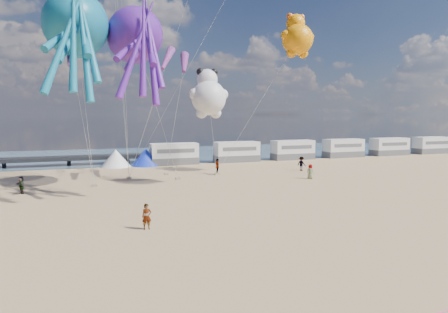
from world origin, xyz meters
TOP-DOWN VIEW (x-y plane):
  - ground at (0.00, 0.00)m, footprint 120.00×120.00m
  - water at (0.00, 55.00)m, footprint 120.00×120.00m
  - motorhome_0 at (6.00, 40.00)m, footprint 6.60×2.50m
  - motorhome_1 at (15.50, 40.00)m, footprint 6.60×2.50m
  - motorhome_2 at (25.00, 40.00)m, footprint 6.60×2.50m
  - motorhome_3 at (34.50, 40.00)m, footprint 6.60×2.50m
  - motorhome_4 at (44.00, 40.00)m, footprint 6.60×2.50m
  - motorhome_5 at (53.50, 40.00)m, footprint 6.60×2.50m
  - tent_white at (-2.00, 40.00)m, footprint 4.00×4.00m
  - tent_blue at (2.00, 40.00)m, footprint 4.00×4.00m
  - standing_person at (-2.74, 9.01)m, footprint 0.59×0.40m
  - beachgoer_0 at (17.16, 22.35)m, footprint 0.64×0.70m
  - beachgoer_2 at (19.58, 28.25)m, footprint 1.00×1.08m
  - beachgoer_3 at (8.66, 28.85)m, footprint 0.74×1.23m
  - beachgoer_4 at (-11.50, 24.02)m, footprint 0.77×0.98m
  - sandbag_a at (-5.26, 25.48)m, footprint 0.50×0.35m
  - sandbag_b at (3.45, 27.00)m, footprint 0.50×0.35m
  - sandbag_c at (8.56, 28.78)m, footprint 0.50×0.35m
  - sandbag_d at (2.92, 30.64)m, footprint 0.50×0.35m
  - sandbag_e at (-1.53, 28.99)m, footprint 0.50×0.35m
  - kite_octopus_teal at (-6.42, 23.38)m, footprint 6.53×11.40m
  - kite_octopus_purple at (-1.21, 24.19)m, footprint 7.22×11.15m
  - kite_panda at (5.63, 22.64)m, footprint 4.79×4.60m
  - kite_teddy_orange at (17.69, 26.54)m, footprint 5.10×4.90m
  - windsock_left at (-6.95, 24.73)m, footprint 1.16×7.83m
  - windsock_mid at (4.71, 28.61)m, footprint 2.49×5.80m
  - windsock_right at (2.40, 26.71)m, footprint 2.96×5.31m

SIDE VIEW (x-z plane):
  - ground at x=0.00m, z-range 0.00..0.00m
  - water at x=0.00m, z-range 0.02..0.02m
  - sandbag_a at x=-5.26m, z-range 0.00..0.22m
  - sandbag_b at x=3.45m, z-range 0.00..0.22m
  - sandbag_c at x=8.56m, z-range 0.00..0.22m
  - sandbag_d at x=2.92m, z-range 0.00..0.22m
  - sandbag_e at x=-1.53m, z-range 0.00..0.22m
  - beachgoer_4 at x=-11.50m, z-range 0.00..1.55m
  - standing_person at x=-2.74m, z-range 0.00..1.60m
  - beachgoer_0 at x=17.16m, z-range 0.00..1.61m
  - beachgoer_2 at x=19.58m, z-range 0.00..1.79m
  - beachgoer_3 at x=8.66m, z-range 0.00..1.87m
  - tent_white at x=-2.00m, z-range 0.00..2.40m
  - tent_blue at x=2.00m, z-range 0.00..2.40m
  - motorhome_0 at x=6.00m, z-range 0.00..3.00m
  - motorhome_1 at x=15.50m, z-range 0.00..3.00m
  - motorhome_2 at x=25.00m, z-range 0.00..3.00m
  - motorhome_3 at x=34.50m, z-range 0.00..3.00m
  - motorhome_4 at x=44.00m, z-range 0.00..3.00m
  - motorhome_5 at x=53.50m, z-range 0.00..3.00m
  - kite_panda at x=5.63m, z-range 5.73..11.56m
  - windsock_left at x=-6.95m, z-range 8.57..16.39m
  - windsock_mid at x=4.71m, z-range 9.81..15.55m
  - windsock_right at x=2.40m, z-range 10.09..15.49m
  - kite_octopus_purple at x=-1.21m, z-range 8.55..20.33m
  - kite_octopus_teal at x=-6.42m, z-range 8.75..21.01m
  - kite_teddy_orange at x=17.69m, z-range 12.60..18.72m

